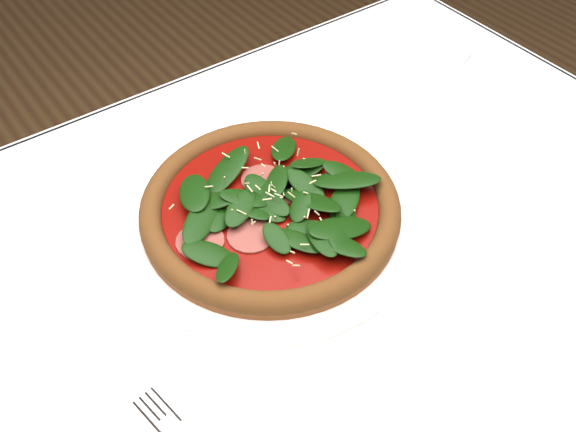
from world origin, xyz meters
TOP-DOWN VIEW (x-y plane):
  - dining_table at (0.00, 0.00)m, footprint 1.21×0.81m
  - plate at (0.04, 0.07)m, footprint 0.36×0.36m
  - pizza at (0.04, 0.07)m, footprint 0.41×0.41m
  - saucer_far at (0.47, 0.24)m, footprint 0.14×0.14m

SIDE VIEW (x-z plane):
  - dining_table at x=0.00m, z-range 0.27..1.02m
  - saucer_far at x=0.47m, z-range 0.75..0.76m
  - plate at x=0.04m, z-range 0.75..0.77m
  - pizza at x=0.04m, z-range 0.76..0.80m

